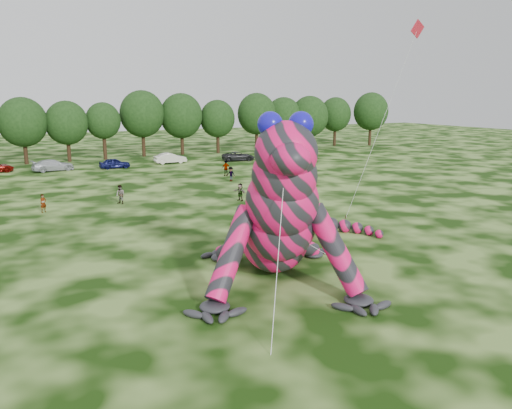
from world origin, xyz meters
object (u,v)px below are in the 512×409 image
object	(u,v)px
car_6	(238,156)
spectator_2	(231,174)
car_7	(280,153)
flying_kite	(412,43)
tree_12	(218,127)
car_5	(170,158)
tree_9	(104,131)
spectator_3	(226,168)
car_4	(115,163)
spectator_5	(240,192)
tree_7	(24,131)
tree_17	(371,119)
spectator_0	(43,203)
car_3	(53,165)
tree_15	(309,122)
tree_8	(67,131)
tree_13	(257,122)
tree_10	(143,124)
inflatable_gecko	(272,190)
tree_11	(182,124)
spectator_1	(120,195)

from	to	relation	value
car_6	spectator_2	distance (m)	18.51
car_7	flying_kite	bearing A→B (deg)	173.55
car_6	tree_12	bearing A→B (deg)	4.32
car_5	tree_9	bearing A→B (deg)	38.85
tree_9	spectator_2	xyz separation A→B (m)	(9.13, -27.21, -3.51)
tree_12	spectator_3	xyz separation A→B (m)	(-8.75, -23.74, -3.56)
spectator_2	car_6	bearing A→B (deg)	120.20
car_4	spectator_5	xyz separation A→B (m)	(6.19, -26.92, 0.13)
flying_kite	car_4	world-z (taller)	flying_kite
car_7	car_4	bearing A→B (deg)	101.45
car_6	tree_7	bearing A→B (deg)	81.41
tree_17	car_7	bearing A→B (deg)	-159.78
car_7	spectator_0	size ratio (longest dim) A/B	3.08
tree_12	car_5	xyz separation A→B (m)	(-11.39, -9.45, -3.73)
flying_kite	spectator_5	size ratio (longest dim) A/B	9.20
car_3	car_5	xyz separation A→B (m)	(15.91, 0.44, 0.00)
car_6	spectator_0	bearing A→B (deg)	140.34
spectator_2	car_4	bearing A→B (deg)	178.22
tree_15	spectator_0	xyz separation A→B (m)	(-48.70, -34.93, -4.03)
tree_8	tree_13	size ratio (longest dim) A/B	0.88
tree_10	spectator_0	world-z (taller)	tree_10
car_7	tree_7	bearing A→B (deg)	85.55
tree_15	spectator_3	size ratio (longest dim) A/B	5.17
tree_9	spectator_0	distance (m)	36.48
spectator_5	car_4	bearing A→B (deg)	173.96
tree_10	car_4	size ratio (longest dim) A/B	2.59
tree_10	car_5	xyz separation A→B (m)	(1.22, -10.29, -4.50)
car_4	car_6	xyz separation A→B (m)	(18.33, -0.14, -0.00)
spectator_3	spectator_2	bearing A→B (deg)	79.59
spectator_0	inflatable_gecko	bearing A→B (deg)	-94.94
flying_kite	car_4	xyz separation A→B (m)	(-13.39, 40.45, -12.52)
tree_11	flying_kite	bearing A→B (deg)	-90.02
tree_11	spectator_3	distance (m)	24.67
tree_15	spectator_1	world-z (taller)	tree_15
tree_8	car_3	xyz separation A→B (m)	(-3.07, -9.13, -3.72)
tree_7	car_6	bearing A→B (deg)	-19.57
flying_kite	car_5	xyz separation A→B (m)	(-5.14, 42.03, -12.46)
tree_11	car_7	distance (m)	17.14
tree_15	car_6	size ratio (longest dim) A/B	1.95
tree_10	spectator_2	world-z (taller)	tree_10
car_5	spectator_3	world-z (taller)	spectator_3
tree_8	car_3	distance (m)	10.33
flying_kite	tree_10	distance (m)	53.30
tree_17	spectator_2	bearing A→B (deg)	-147.57
tree_10	spectator_5	distance (m)	39.05
car_3	spectator_0	bearing A→B (deg)	164.80
tree_8	tree_9	bearing A→B (deg)	3.89
tree_13	spectator_3	world-z (taller)	tree_13
car_3	spectator_5	distance (m)	31.30
inflatable_gecko	car_4	size ratio (longest dim) A/B	4.42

